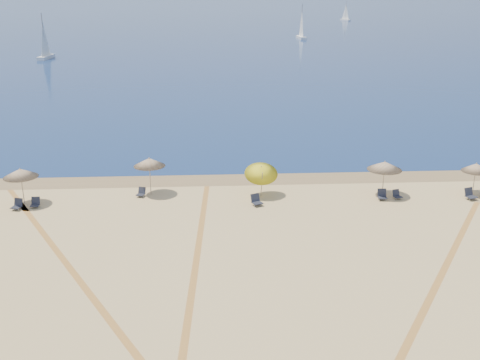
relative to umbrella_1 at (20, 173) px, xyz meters
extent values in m
plane|color=#0C2151|center=(14.11, 205.28, -2.14)|extent=(500.00, 500.00, 0.00)
plane|color=olive|center=(14.11, 4.28, -2.15)|extent=(500.00, 500.00, 0.00)
cylinder|color=gray|center=(0.00, 0.00, -1.00)|extent=(0.05, 0.05, 2.30)
cone|color=beige|center=(0.00, 0.00, 0.00)|extent=(2.20, 2.20, 0.55)
sphere|color=gray|center=(0.00, 0.00, 0.30)|extent=(0.08, 0.08, 0.08)
cylinder|color=gray|center=(8.07, 1.46, -0.94)|extent=(0.05, 0.05, 2.42)
cone|color=beige|center=(8.07, 1.46, 0.12)|extent=(2.13, 2.13, 0.55)
sphere|color=gray|center=(8.07, 1.46, 0.42)|extent=(0.08, 0.08, 0.08)
cylinder|color=gray|center=(15.55, 0.20, -1.17)|extent=(0.05, 0.96, 1.99)
cone|color=yellow|center=(15.55, 0.59, -0.32)|extent=(2.23, 2.25, 1.44)
sphere|color=gray|center=(15.55, 0.59, -0.02)|extent=(0.08, 0.08, 0.08)
cylinder|color=gray|center=(23.78, 0.30, -1.02)|extent=(0.05, 0.05, 2.27)
cone|color=beige|center=(23.78, 0.30, -0.03)|extent=(2.32, 2.32, 0.55)
sphere|color=gray|center=(23.78, 0.30, 0.27)|extent=(0.08, 0.08, 0.08)
cylinder|color=gray|center=(30.01, 0.20, -1.11)|extent=(0.05, 0.05, 2.07)
cone|color=beige|center=(30.01, 0.20, -0.23)|extent=(1.88, 1.88, 0.55)
sphere|color=gray|center=(30.01, 0.20, 0.07)|extent=(0.08, 0.08, 0.08)
cube|color=black|center=(-0.21, -0.97, -1.97)|extent=(0.70, 0.70, 0.05)
cube|color=black|center=(-0.13, -0.71, -1.72)|extent=(0.60, 0.36, 0.50)
cylinder|color=#A5A5AD|center=(-0.42, -1.11, -2.06)|extent=(0.02, 0.02, 0.18)
cylinder|color=#A5A5AD|center=(0.01, -1.24, -2.06)|extent=(0.02, 0.02, 0.18)
cube|color=black|center=(0.87, -0.67, -1.98)|extent=(0.53, 0.53, 0.05)
cube|color=black|center=(0.87, -0.41, -1.74)|extent=(0.53, 0.20, 0.47)
cylinder|color=#A5A5AD|center=(0.66, -0.86, -2.06)|extent=(0.02, 0.02, 0.17)
cylinder|color=#A5A5AD|center=(1.08, -0.87, -2.06)|extent=(0.02, 0.02, 0.17)
cube|color=black|center=(7.43, 0.92, -1.99)|extent=(0.64, 0.64, 0.05)
cube|color=black|center=(7.51, 1.15, -1.77)|extent=(0.54, 0.34, 0.45)
cylinder|color=#A5A5AD|center=(7.24, 0.80, -2.07)|extent=(0.02, 0.02, 0.17)
cylinder|color=#A5A5AD|center=(7.62, 0.67, -2.07)|extent=(0.02, 0.02, 0.17)
cube|color=black|center=(15.15, -1.10, -1.96)|extent=(0.79, 0.79, 0.05)
cube|color=black|center=(15.03, -0.83, -1.69)|extent=(0.64, 0.44, 0.53)
cylinder|color=#A5A5AD|center=(14.93, -1.42, -2.05)|extent=(0.03, 0.03, 0.20)
cylinder|color=#A5A5AD|center=(15.37, -1.23, -2.05)|extent=(0.03, 0.03, 0.20)
cube|color=black|center=(23.53, -0.56, -1.96)|extent=(0.63, 0.63, 0.05)
cube|color=black|center=(23.56, -0.28, -1.71)|extent=(0.59, 0.27, 0.51)
cylinder|color=#A5A5AD|center=(23.31, -0.75, -2.06)|extent=(0.02, 0.02, 0.19)
cylinder|color=#A5A5AD|center=(23.76, -0.79, -2.06)|extent=(0.02, 0.02, 0.19)
cube|color=black|center=(24.62, -0.43, -1.99)|extent=(0.61, 0.61, 0.04)
cube|color=black|center=(24.55, -0.20, -1.78)|extent=(0.52, 0.32, 0.44)
cylinder|color=#A5A5AD|center=(24.43, -0.66, -2.07)|extent=(0.02, 0.02, 0.16)
cylinder|color=#A5A5AD|center=(24.81, -0.55, -2.07)|extent=(0.02, 0.02, 0.16)
cube|color=black|center=(29.47, -0.82, -1.95)|extent=(0.78, 0.78, 0.06)
cube|color=black|center=(29.37, -0.54, -1.68)|extent=(0.65, 0.41, 0.55)
cylinder|color=#A5A5AD|center=(29.23, -1.12, -2.05)|extent=(0.03, 0.03, 0.20)
cylinder|color=#A5A5AD|center=(29.70, -0.96, -2.05)|extent=(0.03, 0.03, 0.20)
cube|color=white|center=(35.34, 108.95, -1.84)|extent=(1.82, 5.65, 0.61)
cylinder|color=gray|center=(35.34, 108.95, 2.10)|extent=(0.12, 0.12, 8.09)
cube|color=white|center=(-17.75, 73.62, -1.84)|extent=(2.01, 5.59, 0.60)
cylinder|color=gray|center=(-17.75, 73.62, 2.03)|extent=(0.12, 0.12, 7.96)
cube|color=white|center=(61.53, 174.21, -1.90)|extent=(3.07, 4.53, 0.49)
cylinder|color=gray|center=(61.53, 174.21, 1.29)|extent=(0.10, 0.10, 6.55)
plane|color=tan|center=(11.21, -11.07, -2.15)|extent=(29.37, 29.37, 0.00)
plane|color=tan|center=(11.26, -9.98, -2.15)|extent=(29.37, 29.37, 0.00)
plane|color=tan|center=(22.04, -13.08, -2.15)|extent=(38.73, 38.73, 0.00)
plane|color=tan|center=(22.64, -12.16, -2.15)|extent=(38.73, 38.73, 0.00)
plane|color=tan|center=(4.80, -8.85, -2.15)|extent=(38.18, 38.18, 0.00)
plane|color=tan|center=(4.26, -7.90, -2.15)|extent=(38.18, 38.18, 0.00)
camera|label=1|loc=(12.12, -35.45, 11.69)|focal=42.88mm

